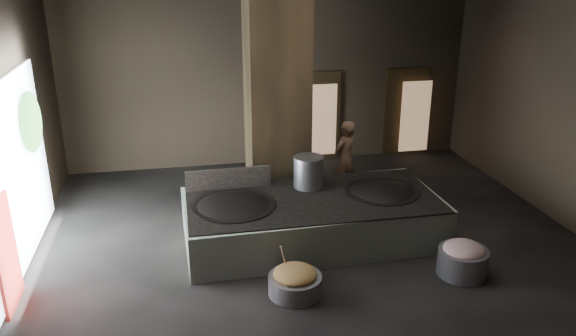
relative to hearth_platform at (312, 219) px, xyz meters
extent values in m
cube|color=black|center=(-0.03, -0.10, -0.45)|extent=(10.00, 9.00, 0.10)
cube|color=black|center=(-0.03, 4.45, 1.85)|extent=(10.00, 0.10, 4.50)
cube|color=black|center=(-0.03, -4.65, 1.85)|extent=(10.00, 0.10, 4.50)
cube|color=black|center=(5.02, -0.10, 1.85)|extent=(0.10, 9.00, 4.50)
cube|color=black|center=(-0.33, 1.80, 1.85)|extent=(1.20, 1.20, 4.50)
cube|color=silver|center=(0.00, 0.00, 0.00)|extent=(4.70, 2.36, 0.81)
cube|color=black|center=(0.00, 0.00, 0.41)|extent=(4.54, 2.18, 0.03)
ellipsoid|color=black|center=(-1.45, -0.05, 0.35)|extent=(1.46, 1.46, 0.40)
cylinder|color=black|center=(-1.45, -0.05, 0.42)|extent=(1.49, 1.49, 0.05)
ellipsoid|color=black|center=(1.35, 0.05, 0.35)|extent=(1.36, 1.36, 0.38)
cylinder|color=black|center=(1.35, 0.05, 0.42)|extent=(1.39, 1.39, 0.05)
cylinder|color=#B2B6BA|center=(0.05, 0.55, 0.73)|extent=(0.56, 0.56, 0.60)
cube|color=black|center=(-1.45, 0.75, 0.63)|extent=(1.61, 0.11, 0.40)
imported|color=#885E45|center=(1.18, 1.88, 0.45)|extent=(0.74, 0.68, 1.70)
cylinder|color=gray|center=(-0.69, -1.74, -0.25)|extent=(0.89, 0.89, 0.31)
ellipsoid|color=olive|center=(-0.69, -1.74, -0.05)|extent=(0.69, 0.69, 0.21)
cylinder|color=#B2B6BA|center=(-0.84, -1.59, 0.15)|extent=(0.18, 0.30, 0.60)
cylinder|color=gray|center=(2.15, -1.71, -0.18)|extent=(0.89, 0.89, 0.45)
ellipsoid|color=#AC6A67|center=(2.15, -1.71, 0.05)|extent=(0.68, 0.68, 0.26)
cube|color=black|center=(1.17, 4.35, 0.70)|extent=(1.18, 0.08, 2.38)
cube|color=#8C6647|center=(1.28, 4.32, 0.65)|extent=(0.78, 0.04, 1.85)
cube|color=black|center=(3.57, 4.35, 0.70)|extent=(1.18, 0.08, 2.38)
cube|color=#8C6647|center=(3.77, 4.16, 0.65)|extent=(0.79, 0.04, 1.87)
cube|color=white|center=(-4.98, 0.10, 1.20)|extent=(0.04, 4.20, 3.10)
cube|color=maroon|center=(-4.91, -1.20, 0.45)|extent=(0.05, 0.90, 1.70)
ellipsoid|color=#194714|center=(-4.88, 1.20, 1.80)|extent=(0.28, 1.10, 1.10)
camera|label=1|loc=(-2.27, -9.12, 4.52)|focal=35.00mm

